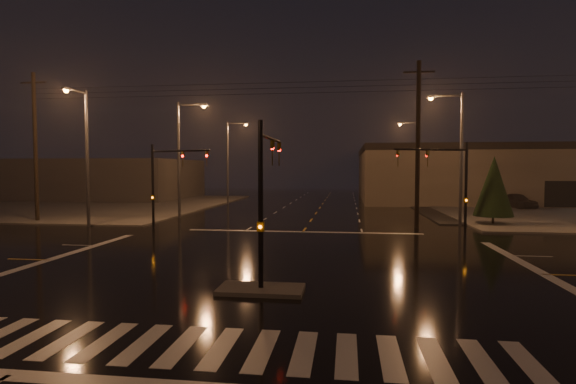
# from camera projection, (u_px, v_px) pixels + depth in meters

# --- Properties ---
(ground) EXTENTS (140.00, 140.00, 0.00)m
(ground) POSITION_uv_depth(u_px,v_px,m) (278.00, 267.00, 19.74)
(ground) COLOR black
(ground) RESTS_ON ground
(sidewalk_nw) EXTENTS (36.00, 36.00, 0.12)m
(sidewalk_nw) POSITION_uv_depth(u_px,v_px,m) (68.00, 204.00, 53.37)
(sidewalk_nw) COLOR #4D4B45
(sidewalk_nw) RESTS_ON ground
(median_island) EXTENTS (3.00, 1.60, 0.15)m
(median_island) POSITION_uv_depth(u_px,v_px,m) (261.00, 289.00, 15.78)
(median_island) COLOR #4D4B45
(median_island) RESTS_ON ground
(crosswalk) EXTENTS (15.00, 2.60, 0.01)m
(crosswalk) POSITION_uv_depth(u_px,v_px,m) (221.00, 347.00, 10.83)
(crosswalk) COLOR beige
(crosswalk) RESTS_ON ground
(stop_bar_far) EXTENTS (16.00, 0.50, 0.01)m
(stop_bar_far) POSITION_uv_depth(u_px,v_px,m) (303.00, 232.00, 30.63)
(stop_bar_far) COLOR beige
(stop_bar_far) RESTS_ON ground
(commercial_block) EXTENTS (30.00, 18.00, 5.60)m
(commercial_block) POSITION_uv_depth(u_px,v_px,m) (86.00, 179.00, 65.76)
(commercial_block) COLOR #423D3A
(commercial_block) RESTS_ON ground
(signal_mast_median) EXTENTS (0.25, 4.59, 6.00)m
(signal_mast_median) POSITION_uv_depth(u_px,v_px,m) (265.00, 184.00, 16.50)
(signal_mast_median) COLOR black
(signal_mast_median) RESTS_ON ground
(signal_mast_ne) EXTENTS (4.84, 1.86, 6.00)m
(signal_mast_ne) POSITION_uv_depth(u_px,v_px,m) (451.00, 177.00, 28.33)
(signal_mast_ne) COLOR black
(signal_mast_ne) RESTS_ON ground
(signal_mast_nw) EXTENTS (4.84, 1.86, 6.00)m
(signal_mast_nw) POSITION_uv_depth(u_px,v_px,m) (164.00, 176.00, 30.82)
(signal_mast_nw) COLOR black
(signal_mast_nw) RESTS_ON ground
(streetlight_1) EXTENTS (2.77, 0.32, 10.00)m
(streetlight_1) POSITION_uv_depth(u_px,v_px,m) (182.00, 151.00, 38.72)
(streetlight_1) COLOR #38383A
(streetlight_1) RESTS_ON ground
(streetlight_2) EXTENTS (2.77, 0.32, 10.00)m
(streetlight_2) POSITION_uv_depth(u_px,v_px,m) (230.00, 156.00, 54.56)
(streetlight_2) COLOR #38383A
(streetlight_2) RESTS_ON ground
(streetlight_3) EXTENTS (2.77, 0.32, 10.00)m
(streetlight_3) POSITION_uv_depth(u_px,v_px,m) (457.00, 149.00, 33.81)
(streetlight_3) COLOR #38383A
(streetlight_3) RESTS_ON ground
(streetlight_4) EXTENTS (2.77, 0.32, 10.00)m
(streetlight_4) POSITION_uv_depth(u_px,v_px,m) (417.00, 156.00, 53.61)
(streetlight_4) COLOR #38383A
(streetlight_4) RESTS_ON ground
(streetlight_5) EXTENTS (0.32, 2.77, 10.00)m
(streetlight_5) POSITION_uv_depth(u_px,v_px,m) (84.00, 148.00, 32.61)
(streetlight_5) COLOR #38383A
(streetlight_5) RESTS_ON ground
(utility_pole_0) EXTENTS (2.20, 0.32, 12.00)m
(utility_pole_0) POSITION_uv_depth(u_px,v_px,m) (35.00, 146.00, 36.16)
(utility_pole_0) COLOR black
(utility_pole_0) RESTS_ON ground
(utility_pole_1) EXTENTS (2.20, 0.32, 12.00)m
(utility_pole_1) POSITION_uv_depth(u_px,v_px,m) (418.00, 143.00, 32.23)
(utility_pole_1) COLOR black
(utility_pole_1) RESTS_ON ground
(conifer_0) EXTENTS (2.93, 2.93, 5.28)m
(conifer_0) POSITION_uv_depth(u_px,v_px,m) (494.00, 186.00, 34.15)
(conifer_0) COLOR black
(conifer_0) RESTS_ON ground
(car_parked) EXTENTS (3.64, 5.45, 1.72)m
(car_parked) POSITION_uv_depth(u_px,v_px,m) (516.00, 201.00, 48.43)
(car_parked) COLOR black
(car_parked) RESTS_ON ground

